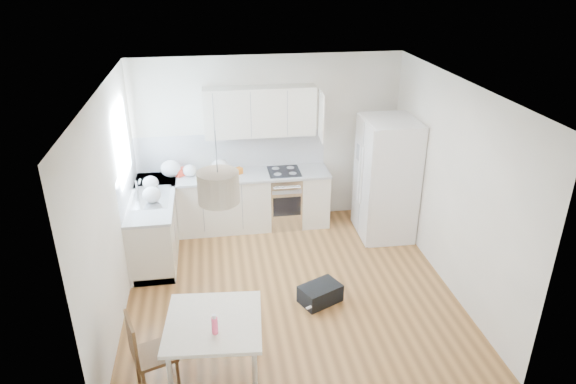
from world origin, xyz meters
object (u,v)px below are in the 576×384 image
object	(u,v)px
refrigerator	(387,178)
dining_chair	(155,352)
dining_table	(214,327)
gym_bag	(320,294)

from	to	relation	value
refrigerator	dining_chair	distance (m)	4.36
refrigerator	dining_table	size ratio (longest dim) A/B	1.83
dining_table	gym_bag	world-z (taller)	dining_table
refrigerator	dining_table	xyz separation A→B (m)	(-2.71, -2.77, -0.27)
refrigerator	gym_bag	size ratio (longest dim) A/B	3.68
dining_chair	gym_bag	distance (m)	2.28
dining_table	dining_chair	bearing A→B (deg)	-171.60
dining_table	gym_bag	size ratio (longest dim) A/B	2.01
refrigerator	gym_bag	bearing A→B (deg)	-129.24
refrigerator	dining_chair	size ratio (longest dim) A/B	2.02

